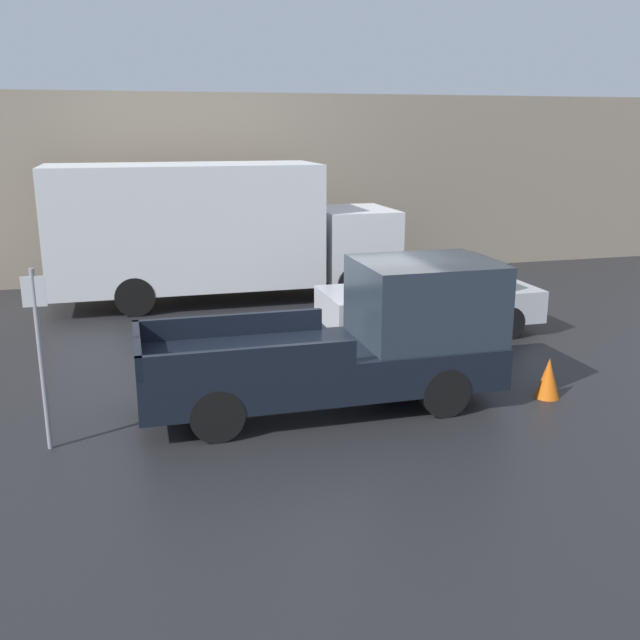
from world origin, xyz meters
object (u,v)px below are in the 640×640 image
object	(u,v)px
delivery_truck	(211,229)
traffic_cone	(548,378)
pickup_truck	(358,340)
car	(431,296)
parking_sign	(40,350)

from	to	relation	value
delivery_truck	traffic_cone	xyz separation A→B (m)	(4.37, -8.23, -1.47)
pickup_truck	car	distance (m)	4.35
pickup_truck	parking_sign	distance (m)	4.61
pickup_truck	delivery_truck	bearing A→B (deg)	100.02
car	delivery_truck	world-z (taller)	delivery_truck
pickup_truck	car	bearing A→B (deg)	51.23
pickup_truck	car	xyz separation A→B (m)	(2.72, 3.38, -0.22)
delivery_truck	car	bearing A→B (deg)	-46.13
car	delivery_truck	distance (m)	5.95
pickup_truck	parking_sign	xyz separation A→B (m)	(-4.57, -0.53, 0.38)
delivery_truck	parking_sign	world-z (taller)	delivery_truck
pickup_truck	car	size ratio (longest dim) A/B	1.23
car	traffic_cone	size ratio (longest dim) A/B	6.80
traffic_cone	delivery_truck	bearing A→B (deg)	117.97
delivery_truck	traffic_cone	distance (m)	9.43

